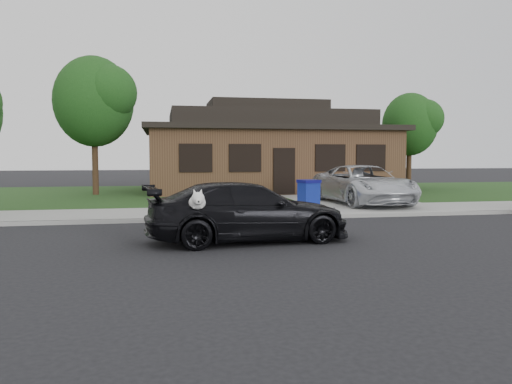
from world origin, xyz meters
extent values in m
plane|color=black|center=(0.00, 0.00, 0.00)|extent=(120.00, 120.00, 0.00)
cube|color=gray|center=(0.00, 5.00, 0.06)|extent=(60.00, 3.00, 0.12)
cube|color=gray|center=(0.00, 3.50, 0.06)|extent=(60.00, 0.12, 0.12)
cube|color=#193814|center=(0.00, 13.00, 0.07)|extent=(60.00, 13.00, 0.13)
cube|color=gray|center=(6.00, 10.00, 0.07)|extent=(4.50, 13.00, 0.14)
imported|color=black|center=(0.40, -0.13, 0.66)|extent=(4.74, 2.31, 1.33)
ellipsoid|color=white|center=(-0.80, -0.95, 0.97)|extent=(0.34, 0.40, 0.30)
sphere|color=white|center=(-0.80, -1.18, 1.07)|extent=(0.26, 0.26, 0.26)
cube|color=white|center=(-0.80, -1.30, 1.02)|extent=(0.09, 0.12, 0.08)
sphere|color=black|center=(-0.80, -1.36, 1.02)|extent=(0.04, 0.04, 0.04)
cone|color=white|center=(-0.86, -1.13, 1.20)|extent=(0.11, 0.11, 0.14)
cone|color=white|center=(-0.73, -1.13, 1.20)|extent=(0.11, 0.11, 0.14)
imported|color=silver|center=(5.88, 6.38, 0.86)|extent=(2.70, 5.31, 1.44)
cube|color=navy|center=(3.31, 4.83, 0.57)|extent=(0.68, 0.68, 0.91)
cube|color=#070754|center=(3.31, 4.83, 1.08)|extent=(0.74, 0.74, 0.10)
cylinder|color=black|center=(3.11, 4.55, 0.19)|extent=(0.09, 0.15, 0.14)
cylinder|color=black|center=(3.51, 4.55, 0.19)|extent=(0.09, 0.15, 0.14)
cube|color=#422B1C|center=(4.00, 15.00, 1.63)|extent=(12.00, 8.00, 3.00)
cube|color=black|center=(4.00, 15.00, 3.25)|extent=(12.60, 8.60, 0.25)
cube|color=black|center=(4.00, 15.00, 3.78)|extent=(10.00, 6.50, 0.80)
cube|color=black|center=(4.00, 15.00, 4.48)|extent=(6.00, 3.50, 0.60)
cube|color=black|center=(4.00, 10.97, 1.23)|extent=(1.00, 0.06, 2.10)
cube|color=black|center=(0.00, 10.97, 1.83)|extent=(1.30, 0.05, 1.10)
cube|color=black|center=(2.20, 10.97, 1.83)|extent=(1.30, 0.05, 1.10)
cube|color=black|center=(6.20, 10.97, 1.83)|extent=(1.30, 0.05, 1.10)
cube|color=black|center=(8.20, 10.97, 1.83)|extent=(1.30, 0.05, 1.10)
cylinder|color=#332114|center=(-4.50, 13.00, 1.37)|extent=(0.28, 0.28, 2.48)
ellipsoid|color=#143811|center=(-4.50, 13.00, 4.41)|extent=(3.60, 3.60, 4.14)
sphere|color=#26591E|center=(-3.78, 12.46, 4.77)|extent=(2.52, 2.52, 2.52)
cylinder|color=#332114|center=(12.00, 14.50, 1.14)|extent=(0.28, 0.28, 2.03)
ellipsoid|color=#143811|center=(12.00, 14.50, 3.65)|extent=(3.00, 3.00, 3.45)
sphere|color=#26591E|center=(12.60, 14.05, 3.95)|extent=(2.10, 2.10, 2.10)
camera|label=1|loc=(-1.51, -11.08, 1.91)|focal=35.00mm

